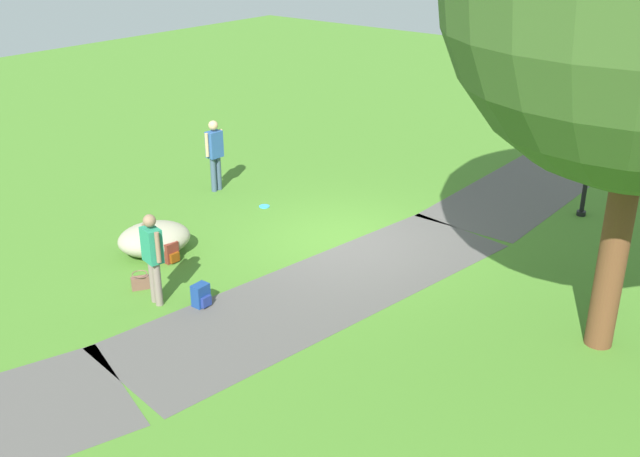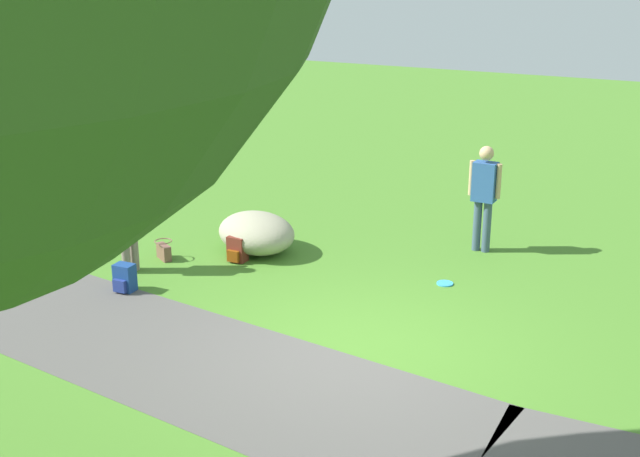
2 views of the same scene
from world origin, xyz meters
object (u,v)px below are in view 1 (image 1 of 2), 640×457
lawn_boulder (154,239)px  spare_backpack_on_lawn (201,296)px  handbag_on_grass (140,282)px  man_near_boulder (215,150)px  backpack_by_boulder (170,252)px  lamp_post (595,125)px  woman_with_handbag (153,253)px  frisbee_on_grass (264,206)px

lawn_boulder → spare_backpack_on_lawn: 2.40m
handbag_on_grass → man_near_boulder: bearing=-149.3°
backpack_by_boulder → lamp_post: bearing=143.9°
lamp_post → spare_backpack_on_lawn: lamp_post is taller
lamp_post → lawn_boulder: size_ratio=1.88×
woman_with_handbag → spare_backpack_on_lawn: bearing=122.0°
man_near_boulder → frisbee_on_grass: bearing=87.6°
man_near_boulder → handbag_on_grass: size_ratio=4.59×
handbag_on_grass → lawn_boulder: bearing=-139.6°
woman_with_handbag → lawn_boulder: bearing=-128.7°
spare_backpack_on_lawn → frisbee_on_grass: bearing=-150.7°
lawn_boulder → woman_with_handbag: woman_with_handbag is taller
man_near_boulder → handbag_on_grass: bearing=30.7°
lawn_boulder → man_near_boulder: bearing=-153.3°
lamp_post → lawn_boulder: (7.16, -5.78, -1.74)m
spare_backpack_on_lawn → frisbee_on_grass: spare_backpack_on_lawn is taller
handbag_on_grass → spare_backpack_on_lawn: spare_backpack_on_lawn is taller
lawn_boulder → woman_with_handbag: size_ratio=1.07×
woman_with_handbag → handbag_on_grass: bearing=-103.3°
woman_with_handbag → frisbee_on_grass: size_ratio=6.87×
lamp_post → backpack_by_boulder: 9.12m
woman_with_handbag → handbag_on_grass: 1.03m
handbag_on_grass → frisbee_on_grass: bearing=-167.4°
lamp_post → man_near_boulder: size_ratio=1.93×
woman_with_handbag → frisbee_on_grass: woman_with_handbag is taller
woman_with_handbag → spare_backpack_on_lawn: woman_with_handbag is taller
man_near_boulder → lawn_boulder: bearing=26.7°
lawn_boulder → man_near_boulder: (-3.21, -1.61, 0.68)m
woman_with_handbag → spare_backpack_on_lawn: (-0.41, 0.66, -0.76)m
woman_with_handbag → spare_backpack_on_lawn: 1.09m
lamp_post → woman_with_handbag: size_ratio=2.01×
woman_with_handbag → frisbee_on_grass: (-4.41, -1.58, -0.94)m
woman_with_handbag → man_near_boulder: man_near_boulder is taller
lawn_boulder → spare_backpack_on_lawn: size_ratio=4.39×
handbag_on_grass → spare_backpack_on_lawn: (-0.27, 1.29, 0.05)m
man_near_boulder → woman_with_handbag: bearing=35.5°
spare_backpack_on_lawn → lawn_boulder: bearing=-110.8°
lamp_post → frisbee_on_grass: bearing=-55.2°
woman_with_handbag → backpack_by_boulder: size_ratio=4.11×
man_near_boulder → spare_backpack_on_lawn: man_near_boulder is taller
lamp_post → woman_with_handbag: (8.43, -4.20, -1.10)m
lamp_post → spare_backpack_on_lawn: 8.95m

